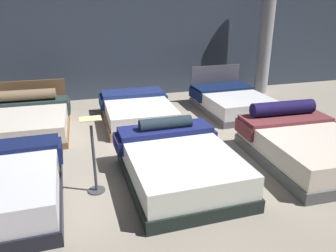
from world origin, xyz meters
TOP-DOWN VIEW (x-y plane):
  - ground_plane at (0.00, 0.00)m, footprint 18.00×18.00m
  - showroom_back_wall at (0.00, 3.72)m, footprint 18.00×0.06m
  - bed_0 at (-2.32, -1.13)m, footprint 1.51×1.98m
  - bed_1 at (0.05, -1.14)m, footprint 1.64×2.08m
  - bed_2 at (2.26, -1.13)m, footprint 1.72×2.21m
  - bed_3 at (-2.28, 1.64)m, footprint 1.70×2.14m
  - bed_4 at (-0.00, 1.61)m, footprint 1.57×2.09m
  - bed_5 at (2.30, 1.67)m, footprint 1.50×2.05m
  - price_sign at (-1.15, -1.09)m, footprint 0.28×0.24m
  - support_pillar at (3.95, 3.05)m, footprint 0.39×0.39m

SIDE VIEW (x-z plane):
  - ground_plane at x=0.00m, z-range -0.02..0.00m
  - bed_4 at x=0.00m, z-range -0.03..0.49m
  - bed_3 at x=-2.28m, z-range -0.19..0.66m
  - bed_5 at x=2.30m, z-range -0.23..0.71m
  - bed_0 at x=-2.32m, z-range -0.03..0.57m
  - bed_1 at x=0.05m, z-range -0.11..0.66m
  - bed_2 at x=2.26m, z-range -0.13..0.68m
  - price_sign at x=-1.15m, z-range -0.12..0.96m
  - showroom_back_wall at x=0.00m, z-range 0.00..3.50m
  - support_pillar at x=3.95m, z-range 0.00..3.50m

